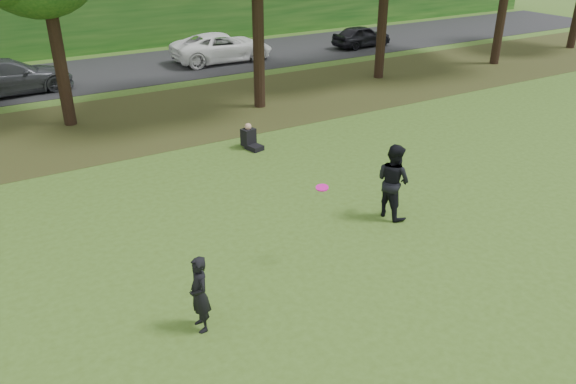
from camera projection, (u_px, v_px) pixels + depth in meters
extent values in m
plane|color=#3B561B|center=(371.00, 297.00, 11.18)|extent=(120.00, 120.00, 0.00)
cube|color=#3D2A16|center=(158.00, 118.00, 21.25)|extent=(60.00, 7.00, 0.01)
cube|color=black|center=(105.00, 73.00, 27.45)|extent=(70.00, 7.00, 0.02)
cube|color=#154814|center=(71.00, 5.00, 31.01)|extent=(70.00, 3.00, 5.00)
imported|color=black|center=(199.00, 294.00, 10.02)|extent=(0.37, 0.55, 1.50)
imported|color=black|center=(393.00, 181.00, 13.85)|extent=(0.84, 1.02, 1.92)
imported|color=#3D3E44|center=(9.00, 77.00, 23.78)|extent=(5.29, 2.55, 1.49)
imported|color=white|center=(222.00, 47.00, 29.29)|extent=(5.33, 2.54, 1.47)
imported|color=black|center=(362.00, 36.00, 32.69)|extent=(3.70, 1.68, 1.23)
cylinder|color=#E1139C|center=(322.00, 188.00, 11.62)|extent=(0.35, 0.35, 0.07)
cube|color=black|center=(254.00, 147.00, 18.29)|extent=(0.52, 0.64, 0.16)
cube|color=black|center=(248.00, 137.00, 18.35)|extent=(0.49, 0.43, 0.56)
sphere|color=tan|center=(248.00, 127.00, 18.19)|extent=(0.22, 0.22, 0.22)
cylinder|color=black|center=(61.00, 68.00, 19.68)|extent=(0.44, 0.44, 4.12)
cylinder|color=black|center=(259.00, 48.00, 21.52)|extent=(0.44, 0.44, 4.62)
cylinder|color=black|center=(382.00, 29.00, 25.68)|extent=(0.44, 0.44, 4.45)
cylinder|color=black|center=(502.00, 12.00, 28.09)|extent=(0.44, 0.44, 5.17)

